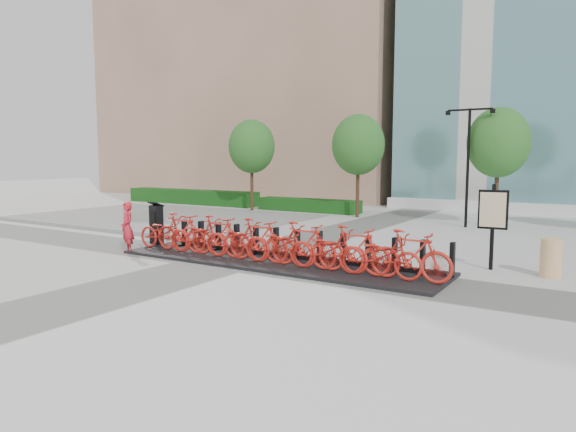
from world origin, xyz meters
The scene contains 29 objects.
ground centered at (0.00, 0.00, 0.00)m, with size 120.00×120.00×0.00m, color silver.
tan_building centered at (-16.00, 26.00, 15.00)m, with size 26.00×16.00×30.00m, color tan.
gravel_patch centered at (-10.00, 7.00, 0.01)m, with size 14.00×14.00×0.00m, color slate.
curb centered at (-10.00, 1.90, 0.07)m, with size 14.00×0.25×0.15m, color gray.
hedge_a centered at (-14.00, 13.50, 0.45)m, with size 10.00×1.40×0.90m, color #114112.
hedge_b centered at (-5.00, 13.20, 0.35)m, with size 6.00×1.20×0.70m, color #114112.
tree_0 centered at (-8.00, 12.00, 3.59)m, with size 2.60×2.60×5.10m.
tree_1 centered at (-1.50, 12.00, 3.59)m, with size 2.60×2.60×5.10m.
tree_2 centered at (5.00, 12.00, 3.59)m, with size 2.60×2.60×5.10m.
streetlamp centered at (4.00, 11.00, 3.13)m, with size 2.00×0.20×5.00m.
dock_pad centered at (1.30, 0.30, 0.04)m, with size 9.60×2.40×0.08m, color black.
dock_rail_posts centered at (1.72, 0.77, 0.51)m, with size 8.74×0.50×0.85m, color black, non-canonical shape.
bike_0 centered at (-2.60, -0.05, 0.62)m, with size 0.71×2.04×1.07m, color red.
bike_1 centered at (-1.88, -0.05, 0.67)m, with size 0.56×1.98×1.19m, color red.
bike_2 centered at (-1.16, -0.05, 0.62)m, with size 0.71×2.04×1.07m, color red.
bike_3 centered at (-0.44, -0.05, 0.67)m, with size 0.56×1.98×1.19m, color red.
bike_4 centered at (0.28, -0.05, 0.62)m, with size 0.71×2.04×1.07m, color red.
bike_5 centered at (1.00, -0.05, 0.67)m, with size 0.56×1.98×1.19m, color red.
bike_6 centered at (1.72, -0.05, 0.62)m, with size 0.71×2.04×1.07m, color red.
bike_7 centered at (2.44, -0.05, 0.67)m, with size 0.56×1.98×1.19m, color red.
bike_8 centered at (3.16, -0.05, 0.62)m, with size 0.71×2.04×1.07m, color red.
bike_9 centered at (3.88, -0.05, 0.67)m, with size 0.56×1.98×1.19m, color red.
bike_10 centered at (4.60, -0.05, 0.62)m, with size 0.71×2.04×1.07m, color red.
bike_11 centered at (5.32, -0.05, 0.67)m, with size 0.56×1.98×1.19m, color red.
kiosk centered at (-3.60, 0.57, 0.76)m, with size 0.45×0.39×1.41m.
worker_red centered at (-3.47, -0.75, 0.79)m, with size 0.58×0.38×1.59m, color red.
construction_barrel centered at (8.00, 2.50, 0.48)m, with size 0.50×0.50×0.96m, color orange.
jersey_barrier centered at (-9.63, 5.52, 0.39)m, with size 2.04×0.56×0.79m, color gray.
map_sign centered at (6.59, 2.65, 1.49)m, with size 0.74×0.17×2.26m.
Camera 1 is at (9.12, -11.43, 2.90)m, focal length 32.00 mm.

